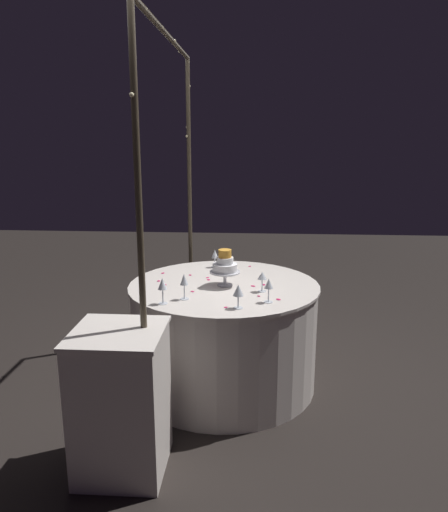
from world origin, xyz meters
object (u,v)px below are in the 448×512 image
(wine_glass_3, at_px, (262,277))
(wine_glass_0, at_px, (269,285))
(wine_glass_1, at_px, (238,291))
(wine_glass_4, at_px, (163,285))
(tiered_cake, at_px, (225,265))
(main_table, at_px, (224,335))
(decorative_arch, at_px, (171,174))
(side_table, at_px, (121,401))
(wine_glass_5, at_px, (184,281))
(wine_glass_2, at_px, (215,255))

(wine_glass_3, bearing_deg, wine_glass_0, -170.05)
(wine_glass_1, height_order, wine_glass_4, wine_glass_4)
(tiered_cake, bearing_deg, main_table, 14.90)
(decorative_arch, xyz_separation_m, tiered_cake, (-0.03, -0.38, -0.65))
(side_table, bearing_deg, wine_glass_5, -21.59)
(main_table, xyz_separation_m, wine_glass_0, (-0.38, -0.32, 0.51))
(tiered_cake, bearing_deg, wine_glass_1, -166.46)
(main_table, height_order, wine_glass_2, wine_glass_2)
(tiered_cake, xyz_separation_m, wine_glass_5, (-0.32, 0.25, -0.02))
(wine_glass_2, xyz_separation_m, wine_glass_3, (-0.63, -0.38, 0.00))
(wine_glass_3, xyz_separation_m, wine_glass_4, (-0.30, 0.64, 0.02))
(wine_glass_0, bearing_deg, decorative_arch, 61.21)
(wine_glass_0, bearing_deg, wine_glass_1, 123.76)
(main_table, height_order, wine_glass_5, wine_glass_5)
(tiered_cake, height_order, wine_glass_3, tiered_cake)
(tiered_cake, relative_size, wine_glass_0, 1.68)
(decorative_arch, relative_size, wine_glass_0, 15.76)
(tiered_cake, bearing_deg, wine_glass_3, -114.57)
(decorative_arch, distance_m, wine_glass_0, 1.04)
(wine_glass_2, bearing_deg, tiered_cake, -167.14)
(wine_glass_2, bearing_deg, side_table, 165.18)
(decorative_arch, distance_m, wine_glass_5, 0.77)
(decorative_arch, relative_size, side_table, 3.00)
(wine_glass_5, bearing_deg, main_table, -33.97)
(main_table, distance_m, tiered_cake, 0.55)
(main_table, distance_m, wine_glass_5, 0.68)
(wine_glass_0, distance_m, wine_glass_3, 0.23)
(wine_glass_3, relative_size, wine_glass_4, 0.83)
(wine_glass_0, xyz_separation_m, wine_glass_5, (0.02, 0.56, 0.01))
(tiered_cake, relative_size, wine_glass_5, 1.52)
(wine_glass_3, distance_m, wine_glass_5, 0.55)
(wine_glass_1, bearing_deg, wine_glass_4, 83.84)
(main_table, height_order, side_table, side_table)
(wine_glass_1, relative_size, wine_glass_5, 0.88)
(wine_glass_4, xyz_separation_m, wine_glass_5, (0.10, -0.13, 0.00))
(decorative_arch, distance_m, tiered_cake, 0.75)
(tiered_cake, relative_size, wine_glass_1, 1.72)
(wine_glass_0, height_order, wine_glass_2, wine_glass_0)
(wine_glass_1, distance_m, wine_glass_5, 0.39)
(wine_glass_3, bearing_deg, side_table, 138.03)
(wine_glass_1, distance_m, wine_glass_2, 1.01)
(tiered_cake, height_order, wine_glass_0, tiered_cake)
(side_table, distance_m, tiered_cake, 1.23)
(wine_glass_1, relative_size, wine_glass_3, 1.09)
(tiered_cake, bearing_deg, side_table, 152.61)
(wine_glass_4, bearing_deg, wine_glass_0, -83.64)
(main_table, bearing_deg, wine_glass_0, -140.25)
(tiered_cake, distance_m, wine_glass_1, 0.49)
(wine_glass_3, height_order, wine_glass_5, wine_glass_5)
(wine_glass_1, bearing_deg, wine_glass_2, 13.19)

